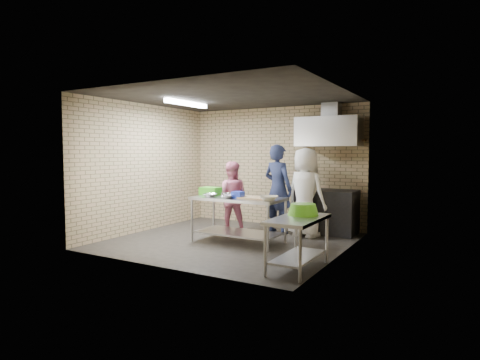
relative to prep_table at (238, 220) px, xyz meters
The scene contains 26 objects.
floor 0.46m from the prep_table, behind, with size 4.20×4.20×0.00m, color black.
ceiling 2.29m from the prep_table, behind, with size 4.20×4.20×0.00m, color black.
back_wall 2.22m from the prep_table, 95.24° to the left, with size 4.20×0.06×2.70m, color #9C8B61.
front_wall 2.20m from the prep_table, 95.31° to the right, with size 4.20×0.06×2.70m, color #9C8B61.
left_wall 2.47m from the prep_table, behind, with size 0.06×4.00×2.70m, color #9C8B61.
right_wall 2.13m from the prep_table, ahead, with size 0.06×4.00×2.70m, color #9C8B61.
prep_table is the anchor object (origin of this frame).
side_counter 1.95m from the prep_table, 33.93° to the right, with size 0.60×1.20×0.75m, color silver.
stove 2.03m from the prep_table, 54.98° to the left, with size 1.20×0.70×0.90m, color black.
range_hood 2.67m from the prep_table, 55.77° to the left, with size 1.30×0.60×0.60m, color silver.
hood_duct 3.06m from the prep_table, 57.97° to the left, with size 0.35×0.30×0.30m, color #A5A8AD.
wall_shelf 2.83m from the prep_table, 52.40° to the left, with size 0.80×0.20×0.04m, color #3F2B19.
fluorescent_fixture 2.52m from the prep_table, behind, with size 0.10×1.25×0.08m, color white.
green_crate 0.87m from the prep_table, behind, with size 0.37×0.28×0.15m, color green.
blue_tub 0.50m from the prep_table, 63.43° to the right, with size 0.19×0.19×0.12m, color #1B34CF.
cutting_board 0.56m from the prep_table, ahead, with size 0.52×0.39×0.03m, color tan.
mixing_bowl_a 0.70m from the prep_table, 158.20° to the right, with size 0.26×0.26×0.06m, color #B1B3B8.
mixing_bowl_b 0.55m from the prep_table, behind, with size 0.20×0.20×0.06m, color silver.
mixing_bowl_c 0.51m from the prep_table, 114.44° to the right, with size 0.24×0.24×0.06m, color silver.
ceramic_bowl 0.85m from the prep_table, 12.09° to the right, with size 0.32×0.32×0.08m, color beige.
green_basin 1.85m from the prep_table, 27.68° to the right, with size 0.46×0.46×0.17m, color #59C626, non-canonical shape.
bottle_red 2.77m from the prep_table, 57.44° to the left, with size 0.07×0.07×0.18m, color #B22619.
bottle_green 2.96m from the prep_table, 49.67° to the left, with size 0.06×0.06×0.15m, color green.
man_navy 1.32m from the prep_table, 77.47° to the left, with size 0.67×0.44×1.84m, color #151B35.
woman_pink 1.05m from the prep_table, 129.02° to the left, with size 0.72×0.56×1.49m, color #D57090.
woman_white 1.50m from the prep_table, 51.02° to the left, with size 0.86×0.56×1.76m, color white.
Camera 1 is at (3.92, -6.48, 1.69)m, focal length 30.33 mm.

